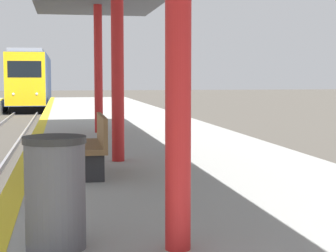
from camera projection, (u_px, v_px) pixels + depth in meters
train at (32, 80)px, 44.59m from camera, size 2.63×18.49×4.30m
trash_bin at (55, 192)px, 4.91m from camera, size 0.55×0.55×0.99m
bench at (94, 143)px, 8.64m from camera, size 0.44×1.55×0.92m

